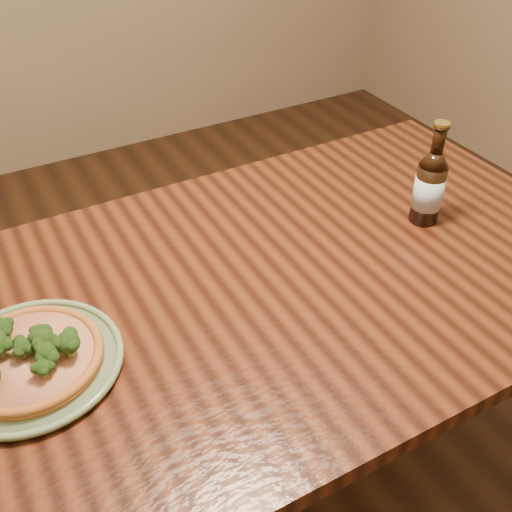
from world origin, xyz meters
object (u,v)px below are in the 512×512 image
pizza (28,356)px  table (255,315)px  plate (31,363)px  beer_bottle (429,186)px

pizza → table: bearing=1.3°
table → pizza: 0.47m
plate → table: bearing=1.3°
plate → beer_bottle: beer_bottle is taller
table → beer_bottle: beer_bottle is taller
table → pizza: pizza is taller
pizza → beer_bottle: bearing=1.3°
pizza → plate: bearing=31.2°
plate → pizza: (-0.00, -0.00, 0.02)m
plate → pizza: pizza is taller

